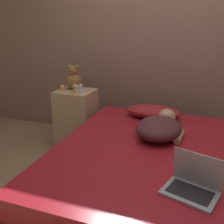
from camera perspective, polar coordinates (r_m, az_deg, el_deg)
name	(u,v)px	position (r m, az deg, el deg)	size (l,w,h in m)	color
ground_plane	(139,195)	(2.39, 5.81, -17.59)	(12.00, 12.00, 0.00)	#937551
wall_back	(169,34)	(3.14, 12.35, 16.30)	(8.00, 0.06, 2.60)	#846656
bed	(139,172)	(2.26, 6.00, -12.84)	(1.35, 1.90, 0.47)	#4C331E
nightstand	(76,119)	(3.11, -7.75, -1.51)	(0.42, 0.37, 0.69)	tan
pillow	(153,112)	(2.77, 8.94, 0.05)	(0.57, 0.28, 0.13)	maroon
person_lying	(160,127)	(2.33, 10.46, -3.20)	(0.42, 0.64, 0.17)	#4C2328
laptop	(193,184)	(1.66, 17.17, -14.71)	(0.35, 0.30, 0.23)	#9E9EA3
teddy_bear	(74,79)	(3.07, -8.35, 7.22)	(0.18, 0.18, 0.28)	brown
bottle_clear	(81,89)	(2.86, -6.80, 4.97)	(0.04, 0.04, 0.10)	silver
bottle_orange	(62,88)	(3.03, -10.74, 5.14)	(0.04, 0.04, 0.06)	orange
bottle_amber	(75,89)	(2.87, -8.14, 4.97)	(0.03, 0.03, 0.11)	gold
bottle_white	(77,89)	(2.95, -7.69, 5.08)	(0.04, 0.04, 0.07)	white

